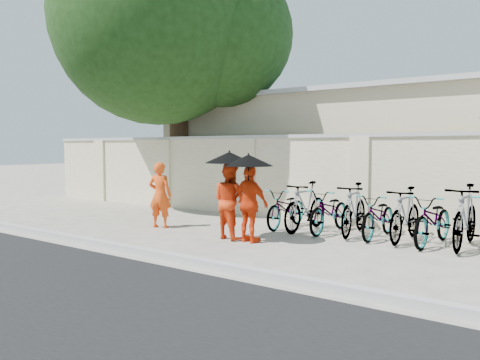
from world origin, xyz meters
The scene contains 18 objects.
ground centered at (0.00, 0.00, 0.00)m, with size 80.00×80.00×0.00m, color #AFA592.
kerb centered at (0.00, -1.70, 0.06)m, with size 40.00×0.16×0.12m, color #A4A4A4.
compound_wall centered at (1.00, 3.20, 1.00)m, with size 20.00×0.30×2.00m, color #F3E8C7.
building_behind centered at (2.00, 7.00, 1.60)m, with size 14.00×6.00×3.20m, color #C4B493.
shade_tree centered at (-3.66, 2.97, 5.10)m, with size 6.70×6.20×8.20m.
monk_left centered at (-1.54, 0.39, 0.73)m, with size 0.53×0.35×1.45m, color #F04A11.
monk_center centered at (0.47, 0.28, 0.74)m, with size 0.72×0.56×1.48m, color red.
parasol_center centered at (0.52, 0.20, 1.58)m, with size 0.94×0.94×0.85m.
monk_right centered at (0.99, 0.21, 0.72)m, with size 0.85×0.35×1.44m, color red.
parasol_right centered at (1.01, 0.13, 1.53)m, with size 0.92×0.92×0.82m.
bike_0 centered at (0.75, 1.99, 0.43)m, with size 0.58×1.65×0.87m, color #949494.
bike_1 centered at (1.27, 1.90, 0.52)m, with size 0.49×1.74×1.05m, color #949494.
bike_2 centered at (1.78, 2.00, 0.45)m, with size 0.60×1.73×0.91m, color #949494.
bike_3 centered at (2.30, 2.01, 0.53)m, with size 0.50×1.76×1.06m, color #949494.
bike_4 centered at (2.81, 2.01, 0.44)m, with size 0.58×1.66×0.87m, color #949494.
bike_5 centered at (3.33, 1.97, 0.51)m, with size 0.48×1.71×1.03m, color #949494.
bike_6 centered at (3.84, 1.93, 0.46)m, with size 0.62×1.76×0.93m, color #949494.
bike_7 centered at (4.36, 1.96, 0.56)m, with size 0.53×1.88×1.13m, color #949494.
Camera 1 is at (5.86, -6.92, 1.77)m, focal length 35.00 mm.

